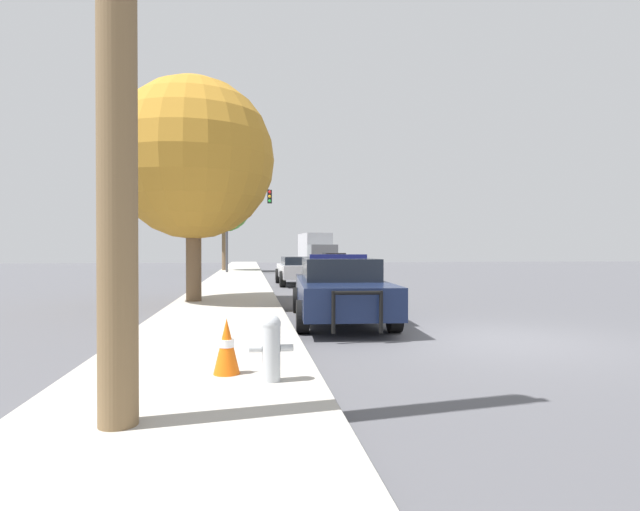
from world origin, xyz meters
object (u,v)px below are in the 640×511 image
(fire_hydrant, at_px, (271,346))
(car_background_oncoming, at_px, (334,262))
(box_truck, at_px, (316,250))
(traffic_light, at_px, (244,213))
(car_background_midblock, at_px, (299,269))
(tree_sidewalk_far, at_px, (225,207))
(tree_sidewalk_near, at_px, (193,159))
(traffic_cone, at_px, (227,346))
(police_car, at_px, (339,288))
(utility_pole, at_px, (117,20))

(fire_hydrant, distance_m, car_background_oncoming, 31.68)
(box_truck, bearing_deg, traffic_light, 55.83)
(car_background_midblock, bearing_deg, traffic_light, 102.93)
(tree_sidewalk_far, bearing_deg, tree_sidewalk_near, -89.53)
(car_background_oncoming, xyz_separation_m, traffic_cone, (-6.55, -30.69, -0.27))
(police_car, relative_size, utility_pole, 0.82)
(fire_hydrant, xyz_separation_m, traffic_light, (-0.61, 28.11, 3.53))
(traffic_light, relative_size, traffic_cone, 8.53)
(car_background_midblock, height_order, car_background_oncoming, car_background_oncoming)
(traffic_light, distance_m, car_background_oncoming, 8.00)
(tree_sidewalk_near, bearing_deg, traffic_light, 86.25)
(fire_hydrant, xyz_separation_m, tree_sidewalk_far, (-2.03, 31.76, 4.28))
(traffic_light, distance_m, traffic_cone, 27.93)
(police_car, xyz_separation_m, fire_hydrant, (-1.78, -5.53, -0.22))
(traffic_light, bearing_deg, traffic_cone, -89.81)
(car_background_oncoming, height_order, traffic_cone, car_background_oncoming)
(police_car, xyz_separation_m, tree_sidewalk_far, (-3.81, 26.23, 4.06))
(fire_hydrant, height_order, car_background_oncoming, car_background_oncoming)
(box_truck, height_order, traffic_cone, box_truck)
(police_car, height_order, car_background_oncoming, police_car)
(car_background_midblock, bearing_deg, police_car, -91.90)
(traffic_cone, bearing_deg, car_background_oncoming, 77.96)
(utility_pole, height_order, tree_sidewalk_near, utility_pole)
(fire_hydrant, bearing_deg, tree_sidewalk_far, 93.66)
(traffic_light, relative_size, car_background_midblock, 1.29)
(utility_pole, relative_size, box_truck, 0.95)
(police_car, xyz_separation_m, box_truck, (3.93, 33.32, 0.89))
(traffic_cone, bearing_deg, police_car, 65.88)
(fire_hydrant, relative_size, car_background_midblock, 0.17)
(box_truck, bearing_deg, traffic_cone, 77.09)
(box_truck, relative_size, traffic_cone, 10.54)
(utility_pole, bearing_deg, police_car, 65.23)
(fire_hydrant, relative_size, traffic_light, 0.13)
(utility_pole, distance_m, traffic_cone, 3.58)
(traffic_light, relative_size, box_truck, 0.81)
(car_background_midblock, height_order, tree_sidewalk_near, tree_sidewalk_near)
(tree_sidewalk_far, bearing_deg, police_car, -81.73)
(tree_sidewalk_far, bearing_deg, utility_pole, -88.80)
(utility_pole, distance_m, car_background_midblock, 18.99)
(traffic_light, xyz_separation_m, tree_sidewalk_near, (-1.24, -18.89, 0.19))
(utility_pole, xyz_separation_m, car_background_oncoming, (7.38, 32.33, -2.80))
(police_car, distance_m, car_background_midblock, 11.71)
(utility_pole, height_order, car_background_oncoming, utility_pole)
(fire_hydrant, distance_m, tree_sidewalk_near, 10.10)
(fire_hydrant, xyz_separation_m, car_background_oncoming, (6.03, 31.10, 0.21))
(car_background_oncoming, bearing_deg, tree_sidewalk_far, -2.81)
(traffic_light, xyz_separation_m, car_background_midblock, (2.63, -10.87, -3.34))
(fire_hydrant, relative_size, box_truck, 0.11)
(police_car, bearing_deg, tree_sidewalk_near, -41.58)
(fire_hydrant, relative_size, tree_sidewalk_far, 0.11)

